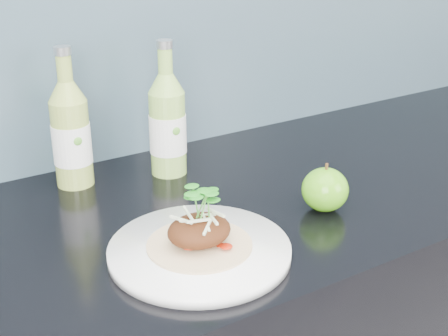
{
  "coord_description": "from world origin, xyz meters",
  "views": [
    {
      "loc": [
        -0.45,
        0.87,
        1.38
      ],
      "look_at": [
        0.02,
        1.62,
        1.0
      ],
      "focal_mm": 50.0,
      "sensor_mm": 36.0,
      "label": 1
    }
  ],
  "objects_px": {
    "dinner_plate": "(200,251)",
    "cider_bottle_right": "(168,125)",
    "green_apple": "(325,190)",
    "cider_bottle_left": "(71,134)"
  },
  "relations": [
    {
      "from": "green_apple",
      "to": "cider_bottle_right",
      "type": "relative_size",
      "value": 0.4
    },
    {
      "from": "green_apple",
      "to": "cider_bottle_left",
      "type": "distance_m",
      "value": 0.46
    },
    {
      "from": "cider_bottle_right",
      "to": "dinner_plate",
      "type": "bearing_deg",
      "value": -110.68
    },
    {
      "from": "cider_bottle_left",
      "to": "cider_bottle_right",
      "type": "distance_m",
      "value": 0.18
    },
    {
      "from": "green_apple",
      "to": "cider_bottle_right",
      "type": "height_order",
      "value": "cider_bottle_right"
    },
    {
      "from": "dinner_plate",
      "to": "green_apple",
      "type": "relative_size",
      "value": 3.06
    },
    {
      "from": "dinner_plate",
      "to": "cider_bottle_left",
      "type": "relative_size",
      "value": 1.22
    },
    {
      "from": "dinner_plate",
      "to": "cider_bottle_right",
      "type": "relative_size",
      "value": 1.22
    },
    {
      "from": "dinner_plate",
      "to": "green_apple",
      "type": "height_order",
      "value": "green_apple"
    },
    {
      "from": "green_apple",
      "to": "cider_bottle_left",
      "type": "xyz_separation_m",
      "value": [
        -0.32,
        0.32,
        0.06
      ]
    }
  ]
}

